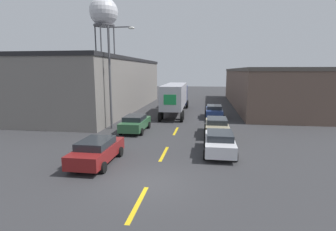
% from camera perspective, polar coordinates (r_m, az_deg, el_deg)
% --- Properties ---
extents(ground_plane, '(160.00, 160.00, 0.00)m').
position_cam_1_polar(ground_plane, '(13.03, -4.25, -14.51)').
color(ground_plane, '#333335').
extents(road_centerline, '(0.20, 16.21, 0.01)m').
position_cam_1_polar(road_centerline, '(17.25, -0.88, -8.31)').
color(road_centerline, gold).
rests_on(road_centerline, ground_plane).
extents(warehouse_left, '(12.13, 28.29, 7.00)m').
position_cam_1_polar(warehouse_left, '(38.28, -15.28, 6.62)').
color(warehouse_left, slate).
rests_on(warehouse_left, ground_plane).
extents(warehouse_right, '(9.53, 30.15, 5.70)m').
position_cam_1_polar(warehouse_right, '(42.73, 20.22, 5.78)').
color(warehouse_right, brown).
rests_on(warehouse_right, ground_plane).
extents(semi_truck, '(2.91, 13.64, 3.74)m').
position_cam_1_polar(semi_truck, '(33.24, 1.74, 4.37)').
color(semi_truck, navy).
rests_on(semi_truck, ground_plane).
extents(parked_car_right_far, '(2.05, 4.48, 1.45)m').
position_cam_1_polar(parked_car_right_far, '(30.57, 10.01, 0.96)').
color(parked_car_right_far, navy).
rests_on(parked_car_right_far, ground_plane).
extents(parked_car_left_near, '(2.05, 4.48, 1.45)m').
position_cam_1_polar(parked_car_left_near, '(15.87, -15.21, -7.38)').
color(parked_car_left_near, maroon).
rests_on(parked_car_left_near, ground_plane).
extents(parked_car_left_far, '(2.05, 4.48, 1.45)m').
position_cam_1_polar(parked_car_left_far, '(23.46, -7.15, -1.60)').
color(parked_car_left_far, '#2D5B38').
rests_on(parked_car_left_far, ground_plane).
extents(parked_car_right_mid, '(2.05, 4.48, 1.45)m').
position_cam_1_polar(parked_car_right_mid, '(22.41, 10.55, -2.23)').
color(parked_car_right_mid, tan).
rests_on(parked_car_right_mid, ground_plane).
extents(parked_car_right_near, '(2.05, 4.48, 1.45)m').
position_cam_1_polar(parked_car_right_near, '(17.42, 11.15, -5.69)').
color(parked_car_right_near, silver).
rests_on(parked_car_right_near, ground_plane).
extents(water_tower, '(5.80, 5.80, 20.16)m').
position_cam_1_polar(water_tower, '(59.09, -13.83, 20.78)').
color(water_tower, '#47474C').
rests_on(water_tower, ground_plane).
extents(street_lamp, '(2.49, 0.32, 9.27)m').
position_cam_1_polar(street_lamp, '(24.51, -12.01, 9.40)').
color(street_lamp, '#4C4C51').
rests_on(street_lamp, ground_plane).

